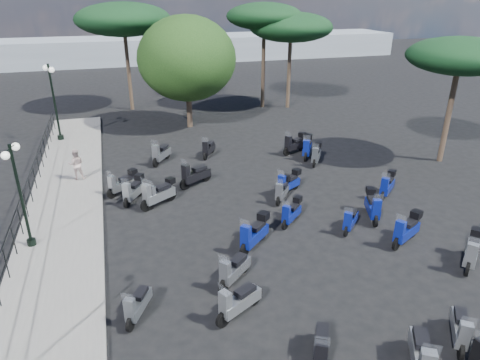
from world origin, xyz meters
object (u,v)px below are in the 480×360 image
object	(u,v)px
scooter_1	(138,305)
pine_1	(291,27)
lamp_post_2	(54,97)
scooter_2	(234,270)
scooter_19	(350,220)
scooter_17	(460,329)
scooter_20	(373,206)
scooter_16	(208,149)
scooter_4	(133,190)
scooter_5	(123,183)
broadleaf_tree	(187,59)
pine_0	(264,17)
scooter_14	(292,213)
scooter_10	(195,175)
scooter_11	(161,154)
pedestrian_far	(76,164)
scooter_25	(387,185)
scooter_7	(321,347)
scooter_23	(472,251)
scooter_15	(289,183)
scooter_18	(421,356)
scooter_24	(407,230)
scooter_26	(316,155)
scooter_21	(282,190)
scooter_8	(238,302)
scooter_9	(161,193)
scooter_27	(307,147)
lamp_post_1	(20,190)
pine_2	(123,19)
scooter_13	(254,234)
pine_3	(460,56)

from	to	relation	value
scooter_1	pine_1	distance (m)	25.09
lamp_post_2	scooter_2	xyz separation A→B (m)	(6.12, -16.15, -2.22)
scooter_19	pine_1	distance (m)	19.65
scooter_17	scooter_20	distance (m)	6.62
scooter_16	scooter_17	size ratio (longest dim) A/B	1.04
scooter_4	scooter_5	xyz separation A→B (m)	(-0.40, 0.91, -0.01)
scooter_4	broadleaf_tree	bearing A→B (deg)	-81.67
pine_0	scooter_14	bearing A→B (deg)	-106.33
scooter_10	scooter_11	distance (m)	3.53
scooter_20	pedestrian_far	bearing A→B (deg)	-11.14
pedestrian_far	scooter_1	xyz separation A→B (m)	(1.93, -10.28, -0.46)
pedestrian_far	scooter_14	world-z (taller)	pedestrian_far
scooter_25	scooter_7	bearing A→B (deg)	95.51
scooter_17	scooter_23	world-z (taller)	scooter_23
scooter_2	pine_0	xyz separation A→B (m)	(8.37, 20.64, 6.18)
scooter_15	scooter_11	bearing A→B (deg)	11.59
scooter_11	scooter_18	xyz separation A→B (m)	(4.02, -15.42, -0.00)
pedestrian_far	scooter_17	size ratio (longest dim) A/B	1.08
scooter_24	scooter_26	bearing A→B (deg)	-30.37
scooter_16	scooter_20	bearing A→B (deg)	149.69
scooter_21	pine_0	size ratio (longest dim) A/B	0.17
scooter_10	scooter_8	bearing A→B (deg)	145.85
pine_0	pine_1	world-z (taller)	pine_0
scooter_2	broadleaf_tree	size ratio (longest dim) A/B	0.19
scooter_16	scooter_9	bearing A→B (deg)	89.09
pedestrian_far	scooter_1	bearing A→B (deg)	103.97
scooter_24	scooter_27	distance (m)	9.03
lamp_post_1	lamp_post_2	bearing A→B (deg)	100.79
pine_2	scooter_11	bearing A→B (deg)	-86.88
scooter_10	scooter_17	distance (m)	12.42
lamp_post_2	scooter_16	size ratio (longest dim) A/B	3.13
scooter_13	scooter_11	bearing A→B (deg)	-29.15
scooter_14	scooter_24	bearing A→B (deg)	-169.52
scooter_2	scooter_25	size ratio (longest dim) A/B	0.98
scooter_13	lamp_post_2	bearing A→B (deg)	-14.71
pedestrian_far	scooter_24	size ratio (longest dim) A/B	0.91
scooter_14	scooter_27	distance (m)	7.50
pine_3	broadleaf_tree	bearing A→B (deg)	138.67
scooter_15	scooter_20	bearing A→B (deg)	-175.51
scooter_11	scooter_14	distance (m)	8.88
lamp_post_2	scooter_18	xyz separation A→B (m)	(9.34, -20.70, -2.18)
pine_0	scooter_2	bearing A→B (deg)	-112.07
scooter_1	scooter_20	bearing A→B (deg)	-133.70
scooter_5	scooter_16	bearing A→B (deg)	-86.88
scooter_8	pine_0	bearing A→B (deg)	-50.22
lamp_post_2	scooter_21	world-z (taller)	lamp_post_2
scooter_13	pine_1	xyz separation A→B (m)	(8.95, 18.22, 5.38)
lamp_post_1	pine_1	world-z (taller)	pine_1
scooter_14	pine_2	xyz separation A→B (m)	(-4.63, 19.93, 6.03)
scooter_1	scooter_10	world-z (taller)	scooter_10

